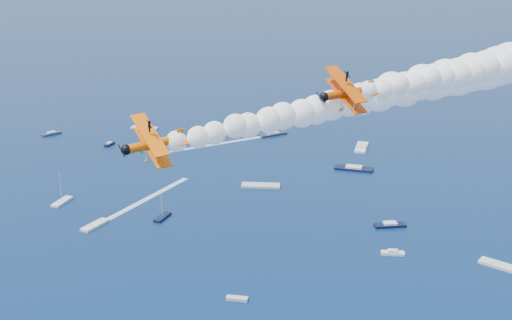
# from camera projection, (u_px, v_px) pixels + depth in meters

# --- Properties ---
(biplane_lead) EXTENTS (12.59, 13.56, 9.06)m
(biplane_lead) POSITION_uv_depth(u_px,v_px,m) (348.00, 93.00, 89.79)
(biplane_lead) COLOR #D84804
(biplane_trail) EXTENTS (12.97, 13.63, 8.89)m
(biplane_trail) POSITION_uv_depth(u_px,v_px,m) (154.00, 144.00, 81.18)
(biplane_trail) COLOR #FF6805
(smoke_trail_trail) EXTENTS (66.60, 64.65, 11.54)m
(smoke_trail_trail) POSITION_uv_depth(u_px,v_px,m) (363.00, 97.00, 93.91)
(smoke_trail_trail) COLOR white
(spectator_boats) EXTENTS (233.65, 163.28, 0.70)m
(spectator_boats) POSITION_uv_depth(u_px,v_px,m) (301.00, 192.00, 200.29)
(spectator_boats) COLOR #292E37
(spectator_boats) RESTS_ON ground
(boat_wakes) EXTENTS (30.71, 86.23, 0.04)m
(boat_wakes) POSITION_uv_depth(u_px,v_px,m) (187.00, 168.00, 221.93)
(boat_wakes) COLOR white
(boat_wakes) RESTS_ON ground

